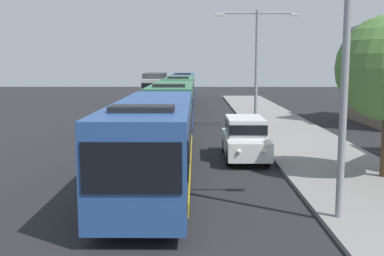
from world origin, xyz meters
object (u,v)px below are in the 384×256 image
bus_lead (154,141)px  bus_middle (180,92)px  box_truck_oncoming (155,86)px  streetlamp_mid (257,56)px  bus_second_in_line (172,106)px  bus_fourth_in_line (184,85)px  white_suv (245,136)px  streetlamp_near (346,44)px

bus_lead → bus_middle: (0.00, 26.66, 0.00)m
bus_middle → bus_lead: bearing=-90.0°
box_truck_oncoming → streetlamp_mid: bearing=-69.8°
bus_second_in_line → bus_fourth_in_line: (-0.00, 26.96, -0.00)m
bus_lead → box_truck_oncoming: bearing=94.9°
white_suv → box_truck_oncoming: 34.01m
streetlamp_mid → bus_second_in_line: bearing=-162.6°
white_suv → box_truck_oncoming: bearing=101.9°
bus_second_in_line → white_suv: 8.73m
streetlamp_near → bus_middle: bearing=100.2°
bus_second_in_line → streetlamp_near: 17.62m
bus_lead → box_truck_oncoming: (-3.30, 38.41, 0.02)m
white_suv → bus_lead: bearing=-125.8°
bus_second_in_line → box_truck_oncoming: (-3.30, 25.39, 0.02)m
white_suv → bus_fourth_in_line: bearing=96.1°
bus_second_in_line → streetlamp_mid: size_ratio=1.55×
bus_lead → bus_middle: bearing=90.0°
box_truck_oncoming → bus_fourth_in_line: bearing=25.3°
bus_middle → bus_fourth_in_line: bearing=90.0°
bus_middle → box_truck_oncoming: (-3.30, 11.75, 0.02)m
bus_middle → streetlamp_near: (5.40, -30.12, 3.15)m
white_suv → streetlamp_near: 9.55m
bus_lead → white_suv: (3.70, 5.13, -0.66)m
box_truck_oncoming → streetlamp_near: (8.70, -41.87, 3.13)m
bus_second_in_line → bus_middle: (0.00, 13.64, 0.00)m
bus_lead → box_truck_oncoming: 38.55m
white_suv → streetlamp_near: streetlamp_near is taller
bus_lead → bus_second_in_line: size_ratio=0.96×
white_suv → box_truck_oncoming: size_ratio=0.59×
bus_second_in_line → bus_fourth_in_line: size_ratio=1.05×
bus_second_in_line → streetlamp_mid: (5.40, 1.70, 3.10)m
box_truck_oncoming → streetlamp_near: streetlamp_near is taller
box_truck_oncoming → bus_second_in_line: bearing=-82.6°
bus_middle → box_truck_oncoming: 12.21m
bus_middle → box_truck_oncoming: bearing=105.7°
streetlamp_near → streetlamp_mid: (0.00, 18.17, -0.05)m
streetlamp_near → streetlamp_mid: bearing=90.0°
box_truck_oncoming → bus_middle: bearing=-74.3°
bus_middle → streetlamp_mid: (5.40, -11.95, 3.10)m
bus_fourth_in_line → streetlamp_near: size_ratio=1.46×
bus_second_in_line → streetlamp_mid: 6.45m
bus_second_in_line → bus_middle: size_ratio=0.99×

